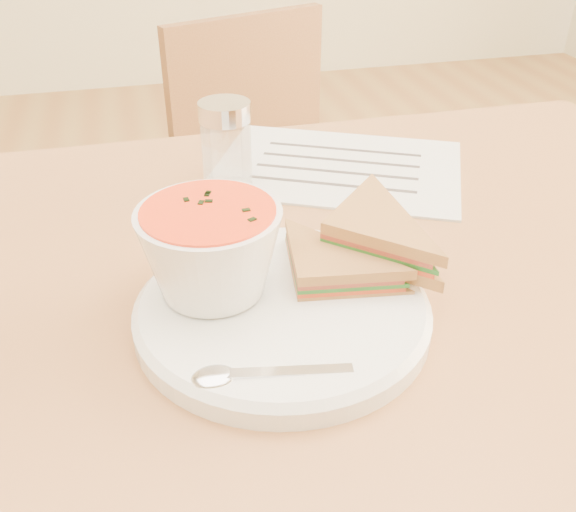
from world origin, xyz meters
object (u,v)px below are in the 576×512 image
object	(u,v)px
condiment_shaker	(226,147)
chair_far	(292,228)
dining_table	(318,505)
soup_bowl	(211,255)
plate	(282,312)

from	to	relation	value
condiment_shaker	chair_far	bearing A→B (deg)	66.98
condiment_shaker	dining_table	bearing A→B (deg)	-68.91
chair_far	soup_bowl	world-z (taller)	soup_bowl
chair_far	condiment_shaker	world-z (taller)	condiment_shaker
dining_table	plate	size ratio (longest dim) A/B	4.06
soup_bowl	condiment_shaker	xyz separation A→B (m)	(0.05, 0.23, -0.00)
chair_far	soup_bowl	xyz separation A→B (m)	(-0.25, -0.69, 0.40)
plate	soup_bowl	bearing A→B (deg)	153.28
chair_far	condiment_shaker	distance (m)	0.64
chair_far	plate	size ratio (longest dim) A/B	3.29
chair_far	condiment_shaker	xyz separation A→B (m)	(-0.20, -0.47, 0.40)
plate	condiment_shaker	xyz separation A→B (m)	(-0.00, 0.25, 0.04)
dining_table	soup_bowl	distance (m)	0.45
dining_table	chair_far	world-z (taller)	chair_far
dining_table	chair_far	size ratio (longest dim) A/B	1.23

